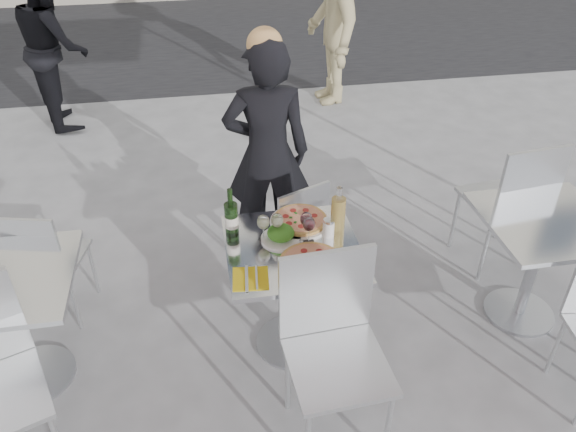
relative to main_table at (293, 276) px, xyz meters
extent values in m
plane|color=slate|center=(0.00, 0.00, -0.54)|extent=(80.00, 80.00, 0.00)
cube|color=black|center=(0.00, 6.50, -0.54)|extent=(24.00, 5.00, 0.00)
cylinder|color=#B7BABF|center=(0.00, 0.00, -0.53)|extent=(0.44, 0.44, 0.02)
cylinder|color=#B7BABF|center=(0.00, 0.00, -0.17)|extent=(0.07, 0.07, 0.72)
cube|color=silver|center=(0.00, 0.00, 0.20)|extent=(0.72, 0.72, 0.03)
cylinder|color=#B7BABF|center=(-1.50, 0.00, -0.53)|extent=(0.44, 0.44, 0.02)
cylinder|color=#B7BABF|center=(-1.50, 0.00, -0.17)|extent=(0.07, 0.07, 0.72)
cube|color=silver|center=(-1.50, 0.00, 0.20)|extent=(0.72, 0.72, 0.03)
cylinder|color=#B7BABF|center=(1.50, 0.00, -0.53)|extent=(0.44, 0.44, 0.02)
cylinder|color=#B7BABF|center=(1.50, 0.00, -0.17)|extent=(0.07, 0.07, 0.72)
cube|color=silver|center=(1.50, 0.00, 0.20)|extent=(0.72, 0.72, 0.03)
cylinder|color=silver|center=(0.16, 0.83, -0.34)|extent=(0.02, 0.02, 0.40)
cylinder|color=silver|center=(-0.13, 0.71, -0.34)|extent=(0.02, 0.02, 0.40)
cylinder|color=silver|center=(0.29, 0.54, -0.34)|extent=(0.02, 0.02, 0.40)
cylinder|color=silver|center=(0.00, 0.42, -0.34)|extent=(0.02, 0.02, 0.40)
cube|color=silver|center=(0.08, 0.63, -0.13)|extent=(0.49, 0.49, 0.02)
cube|color=silver|center=(0.15, 0.45, 0.08)|extent=(0.35, 0.17, 0.40)
cylinder|color=silver|center=(0.32, -0.83, -0.29)|extent=(0.03, 0.03, 0.50)
cylinder|color=silver|center=(-0.11, -0.45, -0.29)|extent=(0.03, 0.03, 0.50)
cylinder|color=silver|center=(0.29, -0.43, -0.29)|extent=(0.03, 0.03, 0.50)
cube|color=silver|center=(0.11, -0.64, -0.03)|extent=(0.50, 0.50, 0.03)
cube|color=silver|center=(0.09, -0.41, 0.24)|extent=(0.47, 0.06, 0.50)
cylinder|color=silver|center=(-1.22, 0.68, -0.33)|extent=(0.02, 0.02, 0.42)
cylinder|color=silver|center=(-1.54, 0.76, -0.33)|extent=(0.02, 0.02, 0.42)
cylinder|color=silver|center=(-1.29, 0.35, -0.33)|extent=(0.02, 0.02, 0.42)
cylinder|color=silver|center=(-1.62, 0.43, -0.33)|extent=(0.02, 0.02, 0.42)
cube|color=silver|center=(-1.42, 0.55, -0.11)|extent=(0.47, 0.47, 0.02)
cube|color=silver|center=(-1.46, 0.37, 0.11)|extent=(0.38, 0.11, 0.42)
cylinder|color=silver|center=(-1.36, -0.30, -0.29)|extent=(0.03, 0.03, 0.49)
cylinder|color=silver|center=(1.74, 0.80, -0.29)|extent=(0.03, 0.03, 0.49)
cylinder|color=silver|center=(1.34, 0.75, -0.29)|extent=(0.03, 0.03, 0.49)
cylinder|color=silver|center=(1.78, 0.41, -0.29)|extent=(0.03, 0.03, 0.49)
cylinder|color=silver|center=(1.39, 0.36, -0.29)|extent=(0.03, 0.03, 0.49)
cube|color=silver|center=(1.56, 0.58, -0.04)|extent=(0.51, 0.51, 0.03)
cube|color=silver|center=(1.59, 0.35, 0.23)|extent=(0.46, 0.08, 0.49)
cylinder|color=silver|center=(1.42, -0.47, -0.32)|extent=(0.02, 0.02, 0.44)
imported|color=black|center=(0.00, 0.96, 0.26)|extent=(0.61, 0.42, 1.60)
imported|color=black|center=(-1.80, 3.54, 0.27)|extent=(0.83, 0.94, 1.63)
imported|color=tan|center=(1.05, 3.62, 0.39)|extent=(0.76, 1.24, 1.85)
cylinder|color=tan|center=(0.07, -0.16, 0.22)|extent=(0.34, 0.34, 0.02)
cylinder|color=beige|center=(0.07, -0.16, 0.23)|extent=(0.30, 0.30, 0.00)
cylinder|color=white|center=(0.08, 0.21, 0.22)|extent=(0.35, 0.35, 0.01)
cylinder|color=tan|center=(0.08, 0.21, 0.23)|extent=(0.31, 0.31, 0.02)
cylinder|color=beige|center=(0.08, 0.21, 0.24)|extent=(0.27, 0.27, 0.00)
cylinder|color=white|center=(-0.05, 0.08, 0.22)|extent=(0.22, 0.22, 0.01)
ellipsoid|color=#25691A|center=(-0.05, 0.08, 0.26)|extent=(0.15, 0.15, 0.08)
sphere|color=#B21914|center=(-0.01, 0.10, 0.27)|extent=(0.03, 0.03, 0.03)
cylinder|color=#26501E|center=(-0.31, 0.17, 0.31)|extent=(0.07, 0.07, 0.20)
cone|color=#26501E|center=(-0.31, 0.17, 0.41)|extent=(0.07, 0.07, 0.03)
cylinder|color=#26501E|center=(-0.31, 0.17, 0.46)|extent=(0.03, 0.03, 0.10)
cylinder|color=silver|center=(-0.31, 0.17, 0.30)|extent=(0.07, 0.08, 0.07)
cylinder|color=#D6B75B|center=(0.27, 0.09, 0.32)|extent=(0.08, 0.08, 0.22)
cylinder|color=white|center=(0.27, 0.09, 0.46)|extent=(0.03, 0.03, 0.08)
cylinder|color=white|center=(0.21, 0.07, 0.26)|extent=(0.06, 0.06, 0.09)
cylinder|color=silver|center=(0.21, 0.07, 0.31)|extent=(0.06, 0.06, 0.02)
cylinder|color=white|center=(-0.14, 0.10, 0.21)|extent=(0.06, 0.06, 0.00)
cylinder|color=white|center=(-0.14, 0.10, 0.26)|extent=(0.01, 0.01, 0.09)
ellipsoid|color=white|center=(-0.14, 0.10, 0.33)|extent=(0.07, 0.07, 0.08)
ellipsoid|color=beige|center=(-0.14, 0.10, 0.32)|extent=(0.05, 0.05, 0.05)
cylinder|color=white|center=(-0.07, 0.10, 0.21)|extent=(0.06, 0.06, 0.00)
cylinder|color=white|center=(-0.07, 0.10, 0.26)|extent=(0.01, 0.01, 0.09)
ellipsoid|color=white|center=(-0.07, 0.10, 0.33)|extent=(0.07, 0.07, 0.08)
ellipsoid|color=beige|center=(-0.07, 0.10, 0.32)|extent=(0.05, 0.05, 0.05)
cylinder|color=white|center=(0.09, 0.04, 0.21)|extent=(0.06, 0.06, 0.00)
cylinder|color=white|center=(0.09, 0.04, 0.26)|extent=(0.01, 0.01, 0.09)
ellipsoid|color=white|center=(0.09, 0.04, 0.33)|extent=(0.07, 0.07, 0.08)
ellipsoid|color=#460A10|center=(0.09, 0.04, 0.32)|extent=(0.05, 0.05, 0.05)
cylinder|color=white|center=(0.09, 0.08, 0.21)|extent=(0.06, 0.06, 0.00)
cylinder|color=white|center=(0.09, 0.08, 0.26)|extent=(0.01, 0.01, 0.09)
ellipsoid|color=white|center=(0.09, 0.08, 0.33)|extent=(0.07, 0.07, 0.08)
ellipsoid|color=#460A10|center=(0.09, 0.08, 0.32)|extent=(0.05, 0.05, 0.05)
cube|color=gold|center=(-0.25, -0.22, 0.21)|extent=(0.20, 0.20, 0.00)
cube|color=#B7BABF|center=(-0.27, -0.22, 0.22)|extent=(0.03, 0.20, 0.00)
cube|color=#B7BABF|center=(-0.22, -0.22, 0.22)|extent=(0.03, 0.18, 0.00)
cube|color=gold|center=(0.23, -0.25, 0.21)|extent=(0.24, 0.24, 0.00)
cube|color=#B7BABF|center=(0.21, -0.25, 0.22)|extent=(0.10, 0.19, 0.00)
cube|color=#B7BABF|center=(0.26, -0.25, 0.22)|extent=(0.08, 0.17, 0.00)
camera|label=1|loc=(-0.43, -2.35, 2.07)|focal=35.00mm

